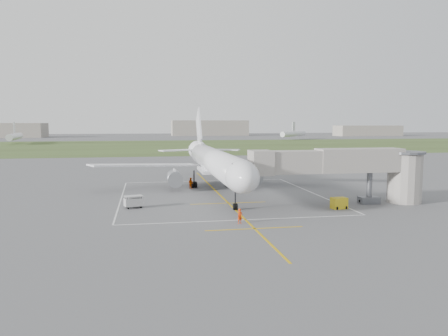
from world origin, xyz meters
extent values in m
plane|color=#58585B|center=(0.00, 0.00, 0.00)|extent=(700.00, 700.00, 0.00)
cube|color=#38481F|center=(0.00, 130.00, 0.01)|extent=(700.00, 120.00, 0.02)
cube|color=#CC9F0C|center=(0.00, -5.00, 0.01)|extent=(0.25, 60.00, 0.01)
cube|color=#CC9F0C|center=(0.00, -24.00, 0.01)|extent=(10.00, 0.25, 0.01)
cube|color=#CC9F0C|center=(0.00, -10.00, 0.01)|extent=(10.00, 0.25, 0.01)
cube|color=silver|center=(0.00, 12.00, 0.01)|extent=(28.00, 0.20, 0.01)
cube|color=silver|center=(0.00, -20.00, 0.01)|extent=(28.00, 0.20, 0.01)
cube|color=silver|center=(-14.00, -4.00, 0.01)|extent=(0.20, 32.00, 0.01)
cube|color=silver|center=(14.00, -4.00, 0.01)|extent=(0.20, 32.00, 0.01)
cylinder|color=silver|center=(0.00, 0.00, 4.50)|extent=(3.80, 36.00, 3.80)
ellipsoid|color=silver|center=(0.00, -18.00, 4.50)|extent=(3.80, 7.22, 3.80)
cube|color=black|center=(0.00, -18.90, 5.55)|extent=(2.40, 1.60, 0.99)
cone|color=silver|center=(0.00, 20.50, 4.90)|extent=(3.80, 6.00, 3.80)
cube|color=silver|center=(10.50, 6.00, 3.65)|extent=(17.93, 11.24, 1.23)
cube|color=silver|center=(-10.50, 6.00, 3.65)|extent=(17.93, 11.24, 1.23)
cube|color=silver|center=(0.00, 3.00, 2.95)|extent=(4.20, 8.00, 0.50)
cube|color=silver|center=(0.00, 21.20, 9.20)|extent=(0.30, 7.89, 8.65)
cube|color=silver|center=(0.00, 19.00, 6.20)|extent=(0.35, 5.00, 1.20)
cube|color=silver|center=(4.20, 20.20, 5.10)|extent=(7.85, 5.03, 0.20)
cube|color=silver|center=(-4.20, 20.20, 5.10)|extent=(7.85, 5.03, 0.20)
cylinder|color=gray|center=(6.20, 2.50, 1.90)|extent=(2.30, 4.20, 2.30)
cube|color=silver|center=(6.20, 2.20, 2.70)|extent=(0.25, 2.40, 1.20)
cylinder|color=gray|center=(-6.20, 2.50, 1.90)|extent=(2.30, 4.20, 2.30)
cube|color=silver|center=(-6.20, 2.20, 2.70)|extent=(0.25, 2.40, 1.20)
cylinder|color=black|center=(0.00, -14.50, 1.30)|extent=(0.18, 0.18, 2.60)
cylinder|color=black|center=(-0.11, -14.50, 0.40)|extent=(0.28, 0.80, 0.80)
cylinder|color=black|center=(0.11, -14.50, 0.40)|extent=(0.28, 0.80, 0.80)
cylinder|color=black|center=(2.90, 4.50, 1.40)|extent=(0.22, 0.22, 2.80)
cylinder|color=black|center=(2.62, 4.15, 0.48)|extent=(0.32, 0.96, 0.96)
cylinder|color=black|center=(3.18, 4.15, 0.48)|extent=(0.32, 0.96, 0.96)
cylinder|color=black|center=(2.62, 4.85, 0.48)|extent=(0.32, 0.96, 0.96)
cylinder|color=black|center=(3.18, 4.85, 0.48)|extent=(0.32, 0.96, 0.96)
cylinder|color=black|center=(-2.90, 4.50, 1.40)|extent=(0.22, 0.22, 2.80)
cylinder|color=black|center=(-3.18, 4.15, 0.48)|extent=(0.32, 0.96, 0.96)
cylinder|color=black|center=(-2.62, 4.15, 0.48)|extent=(0.32, 0.96, 0.96)
cylinder|color=black|center=(-3.18, 4.85, 0.48)|extent=(0.32, 0.96, 0.96)
cylinder|color=black|center=(-2.62, 4.85, 0.48)|extent=(0.32, 0.96, 0.96)
cube|color=gray|center=(7.74, -13.50, 5.60)|extent=(11.09, 2.90, 2.80)
cube|color=gray|center=(16.46, -13.50, 5.70)|extent=(11.09, 3.10, 3.00)
cube|color=gray|center=(3.40, -13.50, 5.60)|extent=(2.60, 3.40, 3.00)
cylinder|color=#5B5D63|center=(18.00, -13.50, 2.10)|extent=(0.70, 0.70, 4.20)
cube|color=#5B5D63|center=(18.00, -13.50, 0.45)|extent=(2.60, 1.40, 0.90)
cylinder|color=gray|center=(23.00, -13.50, 3.20)|extent=(4.40, 4.40, 6.40)
cylinder|color=#5B5D63|center=(23.00, -13.50, 6.60)|extent=(5.00, 5.00, 0.30)
cylinder|color=black|center=(17.00, -13.50, 0.35)|extent=(0.70, 0.30, 0.70)
cylinder|color=black|center=(19.00, -13.50, 0.35)|extent=(0.70, 0.30, 0.70)
cube|color=gold|center=(12.66, -16.03, 0.69)|extent=(1.99, 1.45, 1.38)
cylinder|color=black|center=(12.10, -16.62, 0.20)|extent=(0.24, 0.43, 0.40)
cylinder|color=black|center=(13.37, -16.44, 0.20)|extent=(0.24, 0.43, 0.40)
cube|color=#B5B5B5|center=(-12.12, -11.09, 0.75)|extent=(2.46, 1.83, 0.96)
cube|color=#B5B5B5|center=(-12.12, -11.09, 1.49)|extent=(2.46, 1.83, 0.07)
cylinder|color=black|center=(-12.83, -11.82, 0.92)|extent=(0.07, 0.07, 1.14)
cylinder|color=black|center=(-11.14, -11.37, 0.92)|extent=(0.07, 0.07, 1.14)
cylinder|color=black|center=(-13.10, -10.80, 0.92)|extent=(0.07, 0.07, 1.14)
cylinder|color=black|center=(-11.41, -10.35, 0.92)|extent=(0.07, 0.07, 1.14)
cylinder|color=black|center=(-12.76, -11.76, 0.18)|extent=(0.24, 0.38, 0.35)
cylinder|color=black|center=(-11.23, -11.35, 0.18)|extent=(0.24, 0.38, 0.35)
cylinder|color=black|center=(-13.00, -10.82, 0.18)|extent=(0.24, 0.38, 0.35)
cylinder|color=black|center=(-11.48, -10.42, 0.18)|extent=(0.24, 0.38, 0.35)
imported|color=#FF3A08|center=(-0.96, -21.54, 0.79)|extent=(0.67, 0.57, 1.57)
imported|color=#DE5007|center=(-3.54, 3.51, 0.88)|extent=(1.05, 1.09, 1.76)
cube|color=gray|center=(40.00, 280.00, 6.00)|extent=(60.00, 20.00, 12.00)
cube|color=gray|center=(160.00, 250.00, 4.00)|extent=(50.00, 18.00, 8.00)
cylinder|color=silver|center=(-73.81, 164.51, 3.50)|extent=(7.02, 32.15, 3.20)
cube|color=silver|center=(-73.81, 164.51, 8.00)|extent=(0.78, 4.01, 5.50)
cylinder|color=silver|center=(78.61, 189.65, 3.50)|extent=(24.03, 25.71, 3.20)
cube|color=silver|center=(78.61, 189.65, 8.00)|extent=(2.93, 3.15, 5.50)
camera|label=1|loc=(-10.55, -65.32, 10.55)|focal=35.00mm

